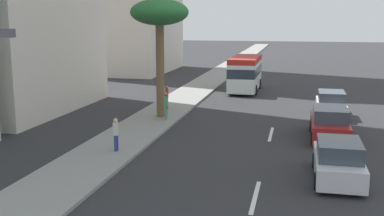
{
  "coord_description": "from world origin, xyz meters",
  "views": [
    {
      "loc": [
        -2.47,
        -1.29,
        6.19
      ],
      "look_at": [
        19.0,
        3.53,
        2.02
      ],
      "focal_mm": 44.37,
      "sensor_mm": 36.0,
      "label": 1
    }
  ],
  "objects_px": {
    "car_second": "(331,105)",
    "palm_tree": "(160,16)",
    "pedestrian_by_tree": "(167,96)",
    "pedestrian_mid_block": "(166,105)",
    "pedestrian_near_lamp": "(116,133)",
    "car_third": "(338,161)",
    "minibus_fourth": "(245,72)",
    "car_lead": "(330,124)"
  },
  "relations": [
    {
      "from": "car_second",
      "to": "palm_tree",
      "type": "bearing_deg",
      "value": 106.65
    },
    {
      "from": "palm_tree",
      "to": "pedestrian_by_tree",
      "type": "bearing_deg",
      "value": 7.05
    },
    {
      "from": "pedestrian_mid_block",
      "to": "pedestrian_near_lamp",
      "type": "bearing_deg",
      "value": 168.4
    },
    {
      "from": "car_third",
      "to": "pedestrian_by_tree",
      "type": "bearing_deg",
      "value": 40.62
    },
    {
      "from": "car_second",
      "to": "minibus_fourth",
      "type": "bearing_deg",
      "value": 34.32
    },
    {
      "from": "pedestrian_mid_block",
      "to": "pedestrian_by_tree",
      "type": "bearing_deg",
      "value": 6.26
    },
    {
      "from": "car_lead",
      "to": "pedestrian_by_tree",
      "type": "relative_size",
      "value": 2.9
    },
    {
      "from": "car_third",
      "to": "pedestrian_near_lamp",
      "type": "distance_m",
      "value": 9.86
    },
    {
      "from": "minibus_fourth",
      "to": "pedestrian_near_lamp",
      "type": "bearing_deg",
      "value": -10.1
    },
    {
      "from": "car_second",
      "to": "palm_tree",
      "type": "relative_size",
      "value": 0.58
    },
    {
      "from": "car_second",
      "to": "palm_tree",
      "type": "height_order",
      "value": "palm_tree"
    },
    {
      "from": "minibus_fourth",
      "to": "pedestrian_mid_block",
      "type": "relative_size",
      "value": 4.03
    },
    {
      "from": "pedestrian_mid_block",
      "to": "pedestrian_by_tree",
      "type": "distance_m",
      "value": 3.43
    },
    {
      "from": "pedestrian_mid_block",
      "to": "pedestrian_by_tree",
      "type": "height_order",
      "value": "pedestrian_mid_block"
    },
    {
      "from": "car_lead",
      "to": "car_second",
      "type": "relative_size",
      "value": 1.12
    },
    {
      "from": "minibus_fourth",
      "to": "palm_tree",
      "type": "height_order",
      "value": "palm_tree"
    },
    {
      "from": "car_third",
      "to": "pedestrian_mid_block",
      "type": "height_order",
      "value": "pedestrian_mid_block"
    },
    {
      "from": "pedestrian_near_lamp",
      "to": "car_third",
      "type": "bearing_deg",
      "value": 68.67
    },
    {
      "from": "pedestrian_near_lamp",
      "to": "palm_tree",
      "type": "bearing_deg",
      "value": 168.73
    },
    {
      "from": "palm_tree",
      "to": "car_third",
      "type": "bearing_deg",
      "value": -133.47
    },
    {
      "from": "pedestrian_near_lamp",
      "to": "pedestrian_mid_block",
      "type": "bearing_deg",
      "value": 164.36
    },
    {
      "from": "car_third",
      "to": "minibus_fourth",
      "type": "xyz_separation_m",
      "value": [
        22.09,
        6.07,
        0.87
      ]
    },
    {
      "from": "car_second",
      "to": "pedestrian_by_tree",
      "type": "height_order",
      "value": "pedestrian_by_tree"
    },
    {
      "from": "car_lead",
      "to": "palm_tree",
      "type": "relative_size",
      "value": 0.65
    },
    {
      "from": "pedestrian_near_lamp",
      "to": "pedestrian_mid_block",
      "type": "xyz_separation_m",
      "value": [
        7.11,
        -0.39,
        0.09
      ]
    },
    {
      "from": "pedestrian_near_lamp",
      "to": "pedestrian_mid_block",
      "type": "distance_m",
      "value": 7.12
    },
    {
      "from": "car_second",
      "to": "minibus_fourth",
      "type": "height_order",
      "value": "minibus_fourth"
    },
    {
      "from": "car_second",
      "to": "car_third",
      "type": "relative_size",
      "value": 0.99
    },
    {
      "from": "car_lead",
      "to": "palm_tree",
      "type": "height_order",
      "value": "palm_tree"
    },
    {
      "from": "pedestrian_near_lamp",
      "to": "pedestrian_by_tree",
      "type": "height_order",
      "value": "pedestrian_by_tree"
    },
    {
      "from": "car_lead",
      "to": "palm_tree",
      "type": "bearing_deg",
      "value": 74.26
    },
    {
      "from": "pedestrian_near_lamp",
      "to": "pedestrian_by_tree",
      "type": "distance_m",
      "value": 10.43
    },
    {
      "from": "car_third",
      "to": "pedestrian_mid_block",
      "type": "distance_m",
      "value": 12.72
    },
    {
      "from": "minibus_fourth",
      "to": "pedestrian_near_lamp",
      "type": "xyz_separation_m",
      "value": [
        -20.59,
        3.67,
        -0.64
      ]
    },
    {
      "from": "car_third",
      "to": "pedestrian_by_tree",
      "type": "relative_size",
      "value": 2.63
    },
    {
      "from": "car_second",
      "to": "pedestrian_near_lamp",
      "type": "bearing_deg",
      "value": 137.13
    },
    {
      "from": "car_lead",
      "to": "palm_tree",
      "type": "distance_m",
      "value": 11.73
    },
    {
      "from": "car_lead",
      "to": "pedestrian_mid_block",
      "type": "xyz_separation_m",
      "value": [
        2.02,
        9.4,
        0.28
      ]
    },
    {
      "from": "car_second",
      "to": "pedestrian_mid_block",
      "type": "distance_m",
      "value": 10.57
    },
    {
      "from": "pedestrian_by_tree",
      "to": "pedestrian_mid_block",
      "type": "bearing_deg",
      "value": 178.77
    },
    {
      "from": "pedestrian_near_lamp",
      "to": "palm_tree",
      "type": "height_order",
      "value": "palm_tree"
    },
    {
      "from": "car_second",
      "to": "car_third",
      "type": "height_order",
      "value": "car_second"
    }
  ]
}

